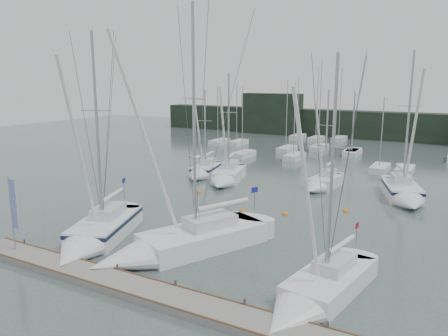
# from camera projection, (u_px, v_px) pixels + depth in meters

# --- Properties ---
(ground) EXTENTS (160.00, 160.00, 0.00)m
(ground) POSITION_uv_depth(u_px,v_px,m) (187.00, 258.00, 27.12)
(ground) COLOR #495857
(ground) RESTS_ON ground
(dock) EXTENTS (24.00, 2.00, 0.40)m
(dock) POSITION_uv_depth(u_px,v_px,m) (134.00, 288.00, 22.81)
(dock) COLOR slate
(dock) RESTS_ON ground
(far_treeline) EXTENTS (90.00, 4.00, 5.00)m
(far_treeline) POSITION_uv_depth(u_px,v_px,m) (377.00, 125.00, 79.61)
(far_treeline) COLOR black
(far_treeline) RESTS_ON ground
(far_building_left) EXTENTS (12.00, 3.00, 8.00)m
(far_building_left) POSITION_uv_depth(u_px,v_px,m) (272.00, 114.00, 87.16)
(far_building_left) COLOR black
(far_building_left) RESTS_ON ground
(mast_forest) EXTENTS (49.88, 27.91, 14.61)m
(mast_forest) POSITION_uv_depth(u_px,v_px,m) (375.00, 153.00, 62.44)
(mast_forest) COLOR silver
(mast_forest) RESTS_ON ground
(sailboat_near_left) EXTENTS (6.31, 10.35, 14.97)m
(sailboat_near_left) POSITION_uv_depth(u_px,v_px,m) (94.00, 236.00, 29.10)
(sailboat_near_left) COLOR silver
(sailboat_near_left) RESTS_ON ground
(sailboat_near_center) EXTENTS (8.12, 12.15, 16.59)m
(sailboat_near_center) POSITION_uv_depth(u_px,v_px,m) (168.00, 247.00, 27.24)
(sailboat_near_center) COLOR silver
(sailboat_near_center) RESTS_ON ground
(sailboat_near_right) EXTENTS (4.11, 9.52, 13.05)m
(sailboat_near_right) POSITION_uv_depth(u_px,v_px,m) (313.00, 296.00, 21.33)
(sailboat_near_right) COLOR silver
(sailboat_near_right) RESTS_ON ground
(sailboat_mid_a) EXTENTS (3.79, 7.52, 10.42)m
(sailboat_mid_a) POSITION_uv_depth(u_px,v_px,m) (203.00, 172.00, 49.36)
(sailboat_mid_a) COLOR silver
(sailboat_mid_a) RESTS_ON ground
(sailboat_mid_b) EXTENTS (4.77, 8.71, 12.36)m
(sailboat_mid_b) POSITION_uv_depth(u_px,v_px,m) (226.00, 178.00, 46.26)
(sailboat_mid_b) COLOR silver
(sailboat_mid_b) RESTS_ON ground
(sailboat_mid_c) EXTENTS (2.93, 6.46, 10.56)m
(sailboat_mid_c) POSITION_uv_depth(u_px,v_px,m) (321.00, 184.00, 43.68)
(sailboat_mid_c) COLOR silver
(sailboat_mid_c) RESTS_ON ground
(sailboat_mid_d) EXTENTS (5.33, 8.80, 14.25)m
(sailboat_mid_d) POSITION_uv_depth(u_px,v_px,m) (405.00, 195.00, 39.27)
(sailboat_mid_d) COLOR silver
(sailboat_mid_d) RESTS_ON ground
(buoy_a) EXTENTS (0.56, 0.56, 0.56)m
(buoy_a) POSITION_uv_depth(u_px,v_px,m) (243.00, 212.00, 36.30)
(buoy_a) COLOR orange
(buoy_a) RESTS_ON ground
(buoy_b) EXTENTS (0.50, 0.50, 0.50)m
(buoy_b) POSITION_uv_depth(u_px,v_px,m) (346.00, 212.00, 36.51)
(buoy_b) COLOR orange
(buoy_b) RESTS_ON ground
(buoy_c) EXTENTS (0.56, 0.56, 0.56)m
(buoy_c) POSITION_uv_depth(u_px,v_px,m) (198.00, 193.00, 42.55)
(buoy_c) COLOR orange
(buoy_c) RESTS_ON ground
(dock_banner) EXTENTS (0.71, 0.12, 4.69)m
(dock_banner) POSITION_uv_depth(u_px,v_px,m) (13.00, 208.00, 26.69)
(dock_banner) COLOR #9FA2A7
(dock_banner) RESTS_ON dock
(seagull) EXTENTS (1.08, 0.51, 0.21)m
(seagull) POSITION_uv_depth(u_px,v_px,m) (198.00, 157.00, 25.94)
(seagull) COLOR white
(seagull) RESTS_ON ground
(buoy_d) EXTENTS (0.48, 0.48, 0.48)m
(buoy_d) POSITION_uv_depth(u_px,v_px,m) (285.00, 214.00, 35.73)
(buoy_d) COLOR orange
(buoy_d) RESTS_ON ground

